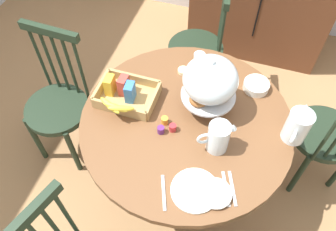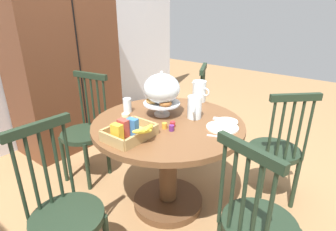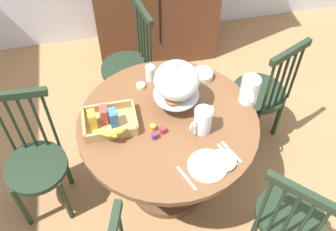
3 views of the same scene
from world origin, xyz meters
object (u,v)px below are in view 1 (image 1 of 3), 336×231
Objects in this scene: orange_juice_pitcher at (218,138)px; cereal_basket at (124,94)px; dining_table at (185,144)px; drinking_glass at (199,61)px; china_plate_small at (215,193)px; china_plate_large at (195,190)px; cereal_bowl at (256,86)px; windsor_chair_by_cabinet at (59,106)px; windsor_chair_near_window at (199,49)px; milk_pitcher at (297,127)px; pastry_stand_with_dome at (210,81)px; butter_dish at (183,71)px; windsor_chair_host_seat at (326,137)px.

cereal_basket is at bearing 165.54° from orange_juice_pitcher.
dining_table is 10.00× the size of drinking_glass.
cereal_basket is 2.11× the size of china_plate_small.
cereal_bowl is (0.16, 0.69, 0.02)m from china_plate_large.
windsor_chair_by_cabinet is 6.96× the size of cereal_bowl.
cereal_bowl is 1.27× the size of drinking_glass.
cereal_bowl is at bearing -49.80° from windsor_chair_near_window.
milk_pitcher is at bearing 48.09° from china_plate_large.
drinking_glass is (-0.56, 0.31, -0.03)m from milk_pitcher.
windsor_chair_near_window is (-0.13, 0.84, -0.05)m from dining_table.
pastry_stand_with_dome reaches higher than windsor_chair_near_window.
cereal_bowl is at bearing 131.00° from milk_pitcher.
orange_juice_pitcher is 0.27m from china_plate_large.
orange_juice_pitcher is 0.45m from cereal_bowl.
orange_juice_pitcher is at bearing -71.60° from windsor_chair_near_window.
china_plate_large is at bearing -68.47° from dining_table.
windsor_chair_near_window is at bearing 47.48° from windsor_chair_by_cabinet.
milk_pitcher is 1.42× the size of cereal_bowl.
windsor_chair_by_cabinet is 1.42m from milk_pitcher.
dining_table is 1.13× the size of windsor_chair_near_window.
cereal_basket is at bearing -129.55° from butter_dish.
windsor_chair_by_cabinet is at bearing 159.02° from china_plate_small.
milk_pitcher is 0.88m from cereal_basket.
cereal_basket is at bearing -164.63° from windsor_chair_host_seat.
pastry_stand_with_dome is at bearing 114.54° from orange_juice_pitcher.
windsor_chair_near_window is 6.50× the size of china_plate_small.
drinking_glass reaches higher than cereal_bowl.
china_plate_small is at bearing -62.85° from butter_dish.
windsor_chair_near_window and windsor_chair_by_cabinet have the same top height.
cereal_basket is (-0.22, -0.81, 0.33)m from windsor_chair_near_window.
cereal_bowl is (-0.48, -0.02, 0.31)m from windsor_chair_host_seat.
drinking_glass is at bearing 21.22° from windsor_chair_by_cabinet.
butter_dish is at bearing 124.47° from orange_juice_pitcher.
milk_pitcher is (0.53, 0.06, 0.32)m from dining_table.
milk_pitcher is 0.64m from drinking_glass.
windsor_chair_host_seat reaches higher than orange_juice_pitcher.
orange_juice_pitcher is at bearing -143.11° from windsor_chair_host_seat.
china_plate_large is (-0.38, -0.43, -0.08)m from milk_pitcher.
pastry_stand_with_dome reaches higher than dining_table.
butter_dish is at bearing 110.54° from china_plate_large.
orange_juice_pitcher is 0.26m from china_plate_small.
orange_juice_pitcher is at bearing -9.32° from windsor_chair_by_cabinet.
windsor_chair_by_cabinet is at bearing -167.13° from cereal_bowl.
dining_table is at bearing -132.98° from cereal_bowl.
china_plate_small is at bearing -125.13° from milk_pitcher.
windsor_chair_near_window is at bearing 108.40° from orange_juice_pitcher.
orange_juice_pitcher is 1.59× the size of drinking_glass.
china_plate_small is 1.07× the size of cereal_bowl.
windsor_chair_near_window is 4.43× the size of china_plate_large.
cereal_basket is 0.72m from cereal_bowl.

